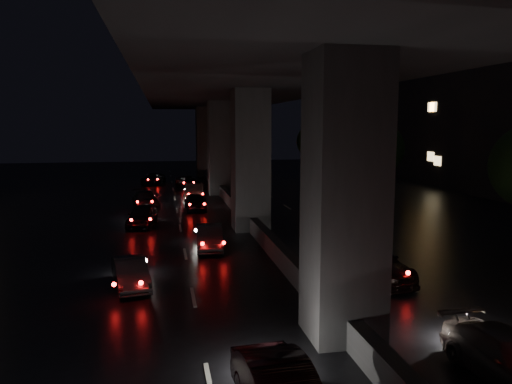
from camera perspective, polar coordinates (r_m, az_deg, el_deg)
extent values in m
plane|color=black|center=(24.30, 1.44, -6.64)|extent=(120.00, 120.00, 0.00)
cube|color=#323235|center=(14.07, 10.08, -0.71)|extent=(2.00, 2.00, 8.00)
cube|color=#323235|center=(28.51, -0.65, 3.66)|extent=(2.00, 2.00, 8.00)
cube|color=#323235|center=(43.34, -4.13, 5.05)|extent=(2.00, 2.00, 8.00)
cube|color=#323235|center=(58.25, -5.84, 5.72)|extent=(2.00, 2.00, 8.00)
cube|color=black|center=(28.57, -0.67, 13.21)|extent=(12.00, 80.00, 1.50)
cube|color=#323235|center=(28.29, -12.77, 15.62)|extent=(0.40, 80.00, 1.00)
cube|color=#323235|center=(30.26, 10.61, 15.15)|extent=(0.40, 80.00, 1.00)
cube|color=#323235|center=(28.99, -0.64, -3.41)|extent=(0.45, 70.00, 0.85)
cube|color=black|center=(53.60, 26.22, 8.54)|extent=(12.00, 22.00, 15.00)
cylinder|color=black|center=(38.75, 13.71, 0.67)|extent=(0.44, 0.44, 2.80)
sphere|color=black|center=(38.51, 13.85, 4.84)|extent=(3.80, 3.80, 3.80)
cylinder|color=black|center=(53.64, 6.66, 2.75)|extent=(0.44, 0.44, 2.80)
sphere|color=black|center=(53.47, 6.70, 5.77)|extent=(3.80, 3.80, 3.80)
cylinder|color=#2D2D33|center=(44.21, 11.22, 5.62)|extent=(0.18, 0.18, 9.00)
cube|color=#2D2D33|center=(43.88, 10.01, 11.39)|extent=(2.40, 0.10, 0.10)
sphere|color=orange|center=(43.49, 8.63, 11.19)|extent=(0.44, 0.44, 0.44)
imported|color=#524A47|center=(13.77, 26.96, -16.57)|extent=(1.82, 3.98, 1.13)
imported|color=black|center=(20.29, 12.99, -7.83)|extent=(2.55, 4.77, 1.31)
imported|color=black|center=(19.41, -14.16, -8.96)|extent=(1.69, 3.41, 1.07)
imported|color=black|center=(24.45, -5.33, -5.17)|extent=(1.46, 3.60, 1.16)
imported|color=black|center=(30.50, -12.89, -2.67)|extent=(2.00, 3.83, 1.24)
imported|color=black|center=(37.17, -12.50, -0.85)|extent=(2.27, 4.29, 1.18)
imported|color=black|center=(35.46, -6.94, -1.14)|extent=(1.45, 3.46, 1.17)
imported|color=#3D3A35|center=(40.04, -7.09, -0.03)|extent=(1.83, 4.08, 1.30)
imported|color=black|center=(48.27, -7.79, 1.16)|extent=(2.47, 4.20, 1.10)
imported|color=black|center=(51.57, -11.68, 1.51)|extent=(2.67, 4.33, 1.12)
imported|color=#515558|center=(55.53, -2.98, 2.12)|extent=(1.44, 3.46, 1.17)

